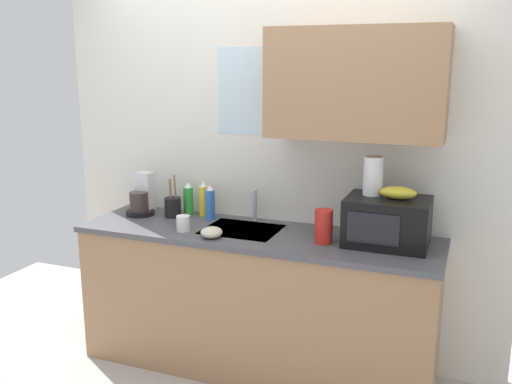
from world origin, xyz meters
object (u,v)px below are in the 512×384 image
object	(u,v)px
paper_towel_roll	(373,176)
mug_white	(183,223)
coffee_maker	(142,199)
dish_soap_bottle_yellow	(204,200)
cereal_canister	(324,226)
dish_soap_bottle_green	(188,199)
dish_soap_bottle_blue	(210,203)
utensil_crock	(173,206)
microwave	(387,222)
small_bowl	(211,232)
banana_bunch	(398,193)

from	to	relation	value
paper_towel_roll	mug_white	distance (m)	1.17
coffee_maker	dish_soap_bottle_yellow	world-z (taller)	coffee_maker
cereal_canister	dish_soap_bottle_green	bearing A→B (deg)	165.53
dish_soap_bottle_blue	utensil_crock	world-z (taller)	utensil_crock
paper_towel_roll	coffee_maker	size ratio (longest dim) A/B	0.79
microwave	small_bowl	bearing A→B (deg)	-165.71
paper_towel_roll	cereal_canister	size ratio (longest dim) A/B	1.13
utensil_crock	small_bowl	distance (m)	0.55
coffee_maker	dish_soap_bottle_blue	xyz separation A→B (m)	(0.49, 0.04, 0.00)
paper_towel_roll	dish_soap_bottle_yellow	world-z (taller)	paper_towel_roll
utensil_crock	microwave	bearing A→B (deg)	-2.89
banana_bunch	cereal_canister	bearing A→B (deg)	-165.62
microwave	coffee_maker	distance (m)	1.65
dish_soap_bottle_blue	dish_soap_bottle_yellow	size ratio (longest dim) A/B	0.98
coffee_maker	small_bowl	distance (m)	0.74
dish_soap_bottle_blue	microwave	bearing A→B (deg)	-5.17
dish_soap_bottle_blue	dish_soap_bottle_green	size ratio (longest dim) A/B	1.05
microwave	mug_white	xyz separation A→B (m)	(-1.20, -0.19, -0.09)
banana_bunch	coffee_maker	xyz separation A→B (m)	(-1.70, 0.06, -0.20)
cereal_canister	mug_white	distance (m)	0.86
paper_towel_roll	dish_soap_bottle_yellow	bearing A→B (deg)	174.06
small_bowl	cereal_canister	bearing A→B (deg)	13.28
dish_soap_bottle_yellow	cereal_canister	size ratio (longest dim) A/B	1.22
coffee_maker	cereal_canister	distance (m)	1.32
coffee_maker	mug_white	bearing A→B (deg)	-28.83
dish_soap_bottle_green	cereal_canister	xyz separation A→B (m)	(1.01, -0.26, -0.01)
paper_towel_roll	dish_soap_bottle_yellow	distance (m)	1.17
banana_bunch	small_bowl	bearing A→B (deg)	-166.30
dish_soap_bottle_green	cereal_canister	distance (m)	1.04
dish_soap_bottle_green	small_bowl	size ratio (longest dim) A/B	1.71
microwave	dish_soap_bottle_yellow	world-z (taller)	microwave
cereal_canister	utensil_crock	bearing A→B (deg)	171.04
mug_white	small_bowl	world-z (taller)	mug_white
microwave	dish_soap_bottle_green	size ratio (longest dim) A/B	2.07
mug_white	small_bowl	size ratio (longest dim) A/B	0.73
banana_bunch	cereal_canister	size ratio (longest dim) A/B	1.03
dish_soap_bottle_blue	dish_soap_bottle_green	distance (m)	0.20
dish_soap_bottle_green	small_bowl	xyz separation A→B (m)	(0.37, -0.41, -0.07)
paper_towel_roll	small_bowl	bearing A→B (deg)	-161.09
coffee_maker	small_bowl	bearing A→B (deg)	-24.67
microwave	dish_soap_bottle_yellow	xyz separation A→B (m)	(-1.24, 0.17, -0.02)
dish_soap_bottle_green	utensil_crock	bearing A→B (deg)	-127.59
paper_towel_roll	coffee_maker	distance (m)	1.57
cereal_canister	coffee_maker	bearing A→B (deg)	173.09
paper_towel_roll	mug_white	xyz separation A→B (m)	(-1.10, -0.24, -0.33)
dish_soap_bottle_blue	mug_white	distance (m)	0.30
microwave	cereal_canister	distance (m)	0.36
banana_bunch	dish_soap_bottle_green	size ratio (longest dim) A/B	0.90
microwave	coffee_maker	xyz separation A→B (m)	(-1.65, 0.06, -0.03)
coffee_maker	utensil_crock	distance (m)	0.23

